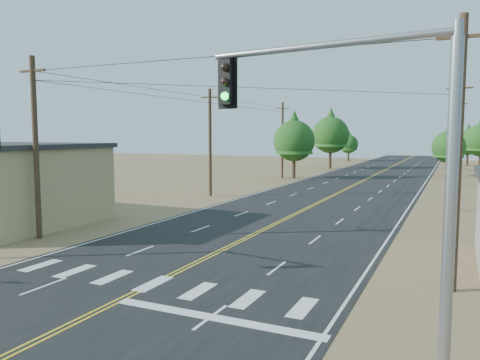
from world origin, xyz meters
The scene contains 13 objects.
road centered at (0.00, 30.00, 0.01)m, with size 15.00×200.00×0.02m, color black.
utility_pole_left_near centered at (-10.50, 12.00, 5.12)m, with size 1.80×0.30×10.00m.
utility_pole_left_mid centered at (-10.50, 32.00, 5.12)m, with size 1.80×0.30×10.00m.
utility_pole_left_far centered at (-10.50, 52.00, 5.12)m, with size 1.80×0.30×10.00m.
utility_pole_right_near centered at (10.50, 12.00, 5.12)m, with size 1.80×0.30×10.00m.
utility_pole_right_mid centered at (10.50, 32.00, 5.12)m, with size 1.80×0.30×10.00m.
utility_pole_right_far centered at (10.50, 52.00, 5.12)m, with size 1.80×0.30×10.00m.
signal_mast_right centered at (8.61, 4.69, 5.49)m, with size 6.27×1.10×8.17m.
tree_left_near centered at (-9.00, 52.37, 5.51)m, with size 5.40×5.40×9.01m.
tree_left_mid centered at (-9.06, 72.14, 6.33)m, with size 6.21×6.21×10.35m.
tree_left_far centered at (-10.93, 95.96, 4.12)m, with size 4.05×4.05×6.75m.
tree_right_near centered at (9.47, 63.88, 4.51)m, with size 4.42×4.42×7.37m.
tree_right_far centered at (12.35, 90.62, 4.77)m, with size 4.68×4.68×7.80m.
Camera 1 is at (10.44, -6.57, 5.77)m, focal length 35.00 mm.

